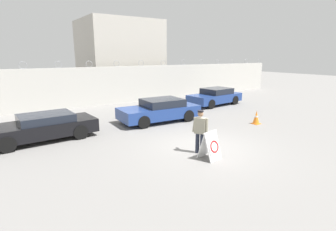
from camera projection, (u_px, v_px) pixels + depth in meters
name	position (u px, v px, depth m)	size (l,w,h in m)	color
ground_plane	(204.00, 147.00, 10.66)	(90.00, 90.00, 0.00)	gray
perimeter_wall	(104.00, 86.00, 19.38)	(36.00, 0.30, 3.27)	beige
building_block	(120.00, 58.00, 24.24)	(6.57, 5.88, 6.70)	#B2ADA3
barricade_sign	(211.00, 146.00, 9.33)	(0.75, 0.76, 1.01)	white
security_guard	(200.00, 130.00, 9.81)	(0.43, 0.65, 1.66)	#232838
traffic_cone_near	(256.00, 117.00, 14.17)	(0.40, 0.40, 0.72)	orange
parked_car_front_coupe	(42.00, 127.00, 11.41)	(4.62, 2.09, 1.14)	black
parked_car_rear_sedan	(160.00, 110.00, 14.67)	(4.54, 2.17, 1.26)	black
parked_car_far_side	(215.00, 97.00, 19.57)	(4.40, 2.19, 1.25)	black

